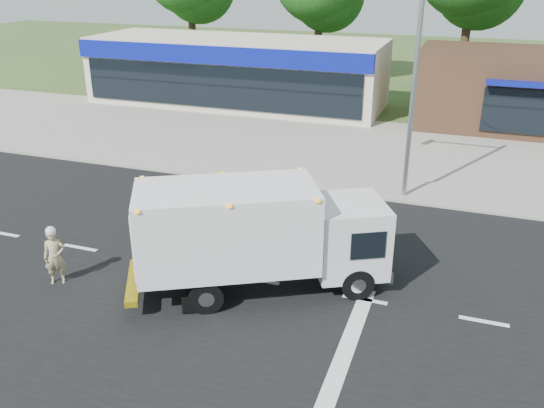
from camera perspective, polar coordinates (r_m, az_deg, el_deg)
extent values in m
plane|color=#385123|center=(16.34, -1.28, -7.62)|extent=(120.00, 120.00, 0.00)
cube|color=black|center=(16.34, -1.28, -7.61)|extent=(60.00, 14.00, 0.02)
cube|color=gray|center=(23.43, 5.81, 2.22)|extent=(60.00, 2.40, 0.12)
cube|color=gray|center=(28.82, 8.63, 5.97)|extent=(60.00, 9.00, 0.02)
cube|color=silver|center=(20.94, -25.03, -2.68)|extent=(1.20, 0.15, 0.01)
cube|color=silver|center=(19.06, -18.46, -4.12)|extent=(1.20, 0.15, 0.01)
cube|color=silver|center=(17.49, -10.56, -5.78)|extent=(1.20, 0.15, 0.01)
cube|color=silver|center=(16.34, -1.28, -7.57)|extent=(1.20, 0.15, 0.01)
cube|color=silver|center=(15.67, 9.18, -9.33)|extent=(1.20, 0.15, 0.01)
cube|color=silver|center=(15.57, 20.26, -10.85)|extent=(1.20, 0.15, 0.01)
cube|color=silver|center=(13.26, 6.61, -15.96)|extent=(0.40, 7.00, 0.01)
cube|color=black|center=(15.60, -4.35, -6.56)|extent=(4.51, 3.01, 0.32)
cube|color=silver|center=(15.77, 7.56, -3.12)|extent=(2.57, 2.63, 1.94)
cube|color=black|center=(15.95, 10.64, -2.28)|extent=(0.96, 1.61, 0.83)
cube|color=white|center=(15.00, -4.49, -2.25)|extent=(5.13, 4.15, 2.18)
cube|color=silver|center=(15.06, -13.37, -2.93)|extent=(0.93, 1.66, 1.76)
cube|color=yellow|center=(15.72, -13.52, -7.53)|extent=(1.34, 2.11, 0.17)
cube|color=orange|center=(14.58, -4.62, 1.54)|extent=(4.98, 4.10, 0.07)
cylinder|color=black|center=(16.98, 6.73, -4.83)|extent=(0.91, 0.67, 0.89)
cylinder|color=black|center=(15.51, 8.43, -7.81)|extent=(0.91, 0.67, 0.89)
cylinder|color=black|center=(16.48, -6.85, -5.74)|extent=(0.91, 0.67, 0.89)
cylinder|color=black|center=(14.88, -6.53, -9.14)|extent=(0.91, 0.67, 0.89)
imported|color=tan|center=(16.96, -20.71, -4.92)|extent=(0.71, 0.64, 1.62)
sphere|color=white|center=(16.63, -21.09, -2.53)|extent=(0.28, 0.28, 0.28)
cube|color=beige|center=(36.53, -3.52, 12.99)|extent=(18.00, 6.00, 4.00)
cube|color=#081287|center=(33.56, -5.65, 14.46)|extent=(18.00, 0.30, 1.00)
cube|color=black|center=(33.87, -5.53, 11.45)|extent=(17.00, 0.12, 2.40)
cube|color=#382316|center=(33.79, 22.84, 10.45)|extent=(10.00, 6.00, 4.00)
cube|color=#081287|center=(30.59, 23.28, 10.96)|extent=(3.00, 1.20, 0.20)
cube|color=black|center=(30.91, 22.87, 8.46)|extent=(3.00, 0.12, 2.20)
cylinder|color=gray|center=(21.28, 13.83, 10.63)|extent=(0.18, 0.18, 8.00)
cylinder|color=#332114|center=(46.43, -7.92, 17.05)|extent=(0.56, 0.56, 7.35)
cylinder|color=#332114|center=(42.87, 4.61, 16.38)|extent=(0.56, 0.56, 6.86)
cylinder|color=#332114|center=(41.39, 18.65, 15.75)|extent=(0.56, 0.56, 7.84)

